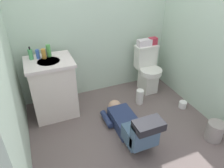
% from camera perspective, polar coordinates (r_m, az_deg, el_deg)
% --- Properties ---
extents(ground_plane, '(2.83, 2.92, 0.04)m').
position_cam_1_polar(ground_plane, '(2.90, 2.53, -11.22)').
color(ground_plane, '#675956').
extents(wall_back, '(2.49, 0.08, 2.40)m').
position_cam_1_polar(wall_back, '(3.16, -4.84, 17.65)').
color(wall_back, '#B7D0BA').
rests_on(wall_back, ground_plane).
extents(wall_right, '(0.08, 1.92, 2.40)m').
position_cam_1_polar(wall_right, '(2.97, 25.47, 13.93)').
color(wall_right, '#B7D0BA').
rests_on(wall_right, ground_plane).
extents(toilet, '(0.36, 0.46, 0.75)m').
position_cam_1_polar(toilet, '(3.47, 9.60, 3.87)').
color(toilet, white).
rests_on(toilet, ground_plane).
extents(vanity_cabinet, '(0.60, 0.52, 0.82)m').
position_cam_1_polar(vanity_cabinet, '(2.96, -15.68, -0.88)').
color(vanity_cabinet, silver).
rests_on(vanity_cabinet, ground_plane).
extents(faucet, '(0.02, 0.02, 0.10)m').
position_cam_1_polar(faucet, '(2.89, -17.38, 8.09)').
color(faucet, silver).
rests_on(faucet, vanity_cabinet).
extents(person_plumber, '(0.39, 1.06, 0.52)m').
position_cam_1_polar(person_plumber, '(2.63, 5.08, -10.98)').
color(person_plumber, navy).
rests_on(person_plumber, ground_plane).
extents(tissue_box, '(0.22, 0.11, 0.10)m').
position_cam_1_polar(tissue_box, '(3.34, 8.78, 11.00)').
color(tissue_box, silver).
rests_on(tissue_box, toilet).
extents(toiletry_bag, '(0.12, 0.09, 0.11)m').
position_cam_1_polar(toiletry_bag, '(3.42, 11.01, 11.34)').
color(toiletry_bag, '#B22D3F').
rests_on(toiletry_bag, toilet).
extents(soap_dispenser, '(0.06, 0.06, 0.17)m').
position_cam_1_polar(soap_dispenser, '(2.86, -21.15, 7.53)').
color(soap_dispenser, '#4CA25F').
rests_on(soap_dispenser, vanity_cabinet).
extents(bottle_blue, '(0.05, 0.05, 0.12)m').
position_cam_1_polar(bottle_blue, '(2.85, -19.46, 7.63)').
color(bottle_blue, '#3860B7').
rests_on(bottle_blue, vanity_cabinet).
extents(bottle_amber, '(0.05, 0.05, 0.13)m').
position_cam_1_polar(bottle_amber, '(2.83, -18.01, 7.79)').
color(bottle_amber, '#C48A32').
rests_on(bottle_amber, vanity_cabinet).
extents(bottle_green, '(0.05, 0.05, 0.16)m').
position_cam_1_polar(bottle_green, '(2.86, -16.77, 8.61)').
color(bottle_green, '#4FA54E').
rests_on(bottle_green, vanity_cabinet).
extents(trash_can, '(0.20, 0.20, 0.25)m').
position_cam_1_polar(trash_can, '(2.90, 26.02, -11.40)').
color(trash_can, gray).
rests_on(trash_can, ground_plane).
extents(paper_towel_roll, '(0.11, 0.11, 0.23)m').
position_cam_1_polar(paper_towel_roll, '(3.22, 7.51, -3.44)').
color(paper_towel_roll, white).
rests_on(paper_towel_roll, ground_plane).
extents(toilet_paper_roll, '(0.11, 0.11, 0.10)m').
position_cam_1_polar(toilet_paper_roll, '(3.32, 18.53, -5.25)').
color(toilet_paper_roll, white).
rests_on(toilet_paper_roll, ground_plane).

